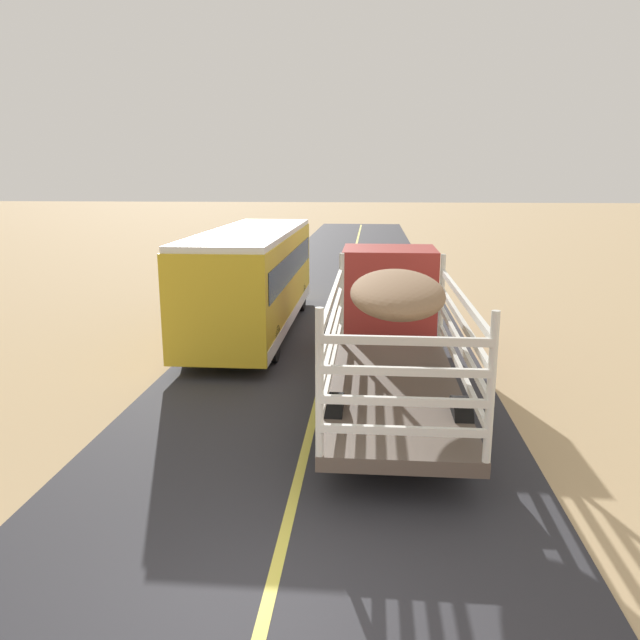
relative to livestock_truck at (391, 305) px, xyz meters
The scene contains 5 objects.
ground_plane 9.06m from the livestock_truck, 100.41° to the right, with size 240.00×240.00×0.00m, color tan.
road_surface 9.06m from the livestock_truck, 100.41° to the right, with size 8.00×120.00×0.02m, color #2D2D33.
road_centre_line 9.05m from the livestock_truck, 100.41° to the right, with size 0.16×117.60×0.00m, color #D8CC4C.
livestock_truck is the anchor object (origin of this frame).
bus 5.85m from the livestock_truck, 135.28° to the left, with size 2.54×10.00×3.21m.
Camera 1 is at (1.11, -5.85, 4.77)m, focal length 34.43 mm.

